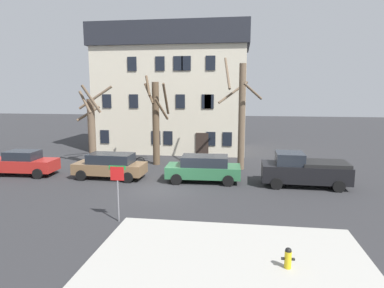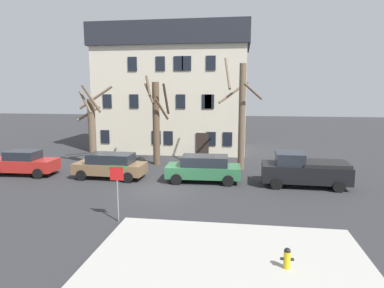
# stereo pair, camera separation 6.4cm
# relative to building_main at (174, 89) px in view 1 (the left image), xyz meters

# --- Properties ---
(ground_plane) EXTENTS (120.00, 120.00, 0.00)m
(ground_plane) POSITION_rel_building_main_xyz_m (1.87, -13.72, -5.88)
(ground_plane) COLOR #2D2D30
(sidewalk_slab) EXTENTS (9.35, 6.01, 0.12)m
(sidewalk_slab) POSITION_rel_building_main_xyz_m (6.17, -21.62, -5.82)
(sidewalk_slab) COLOR #A8A59E
(sidewalk_slab) RESTS_ON ground_plane
(building_main) EXTENTS (14.25, 7.68, 11.60)m
(building_main) POSITION_rel_building_main_xyz_m (0.00, 0.00, 0.00)
(building_main) COLOR beige
(building_main) RESTS_ON ground_plane
(tree_bare_near) EXTENTS (2.73, 2.55, 6.16)m
(tree_bare_near) POSITION_rel_building_main_xyz_m (-4.79, -8.11, -2.92)
(tree_bare_near) COLOR brown
(tree_bare_near) RESTS_ON ground_plane
(tree_bare_mid) EXTENTS (1.90, 1.87, 6.86)m
(tree_bare_mid) POSITION_rel_building_main_xyz_m (0.05, -7.23, -2.42)
(tree_bare_mid) COLOR brown
(tree_bare_mid) RESTS_ON ground_plane
(tree_bare_far) EXTENTS (3.21, 3.22, 8.10)m
(tree_bare_far) POSITION_rel_building_main_xyz_m (6.49, -7.89, -1.81)
(tree_bare_far) COLOR brown
(tree_bare_far) RESTS_ON ground_plane
(car_red_sedan) EXTENTS (4.52, 2.05, 1.68)m
(car_red_sedan) POSITION_rel_building_main_xyz_m (-8.14, -11.78, -5.04)
(car_red_sedan) COLOR #AD231E
(car_red_sedan) RESTS_ON ground_plane
(car_brown_wagon) EXTENTS (4.68, 2.14, 1.65)m
(car_brown_wagon) POSITION_rel_building_main_xyz_m (-1.95, -11.75, -5.02)
(car_brown_wagon) COLOR brown
(car_brown_wagon) RESTS_ON ground_plane
(car_green_wagon) EXTENTS (4.70, 2.24, 1.66)m
(car_green_wagon) POSITION_rel_building_main_xyz_m (4.22, -11.69, -5.01)
(car_green_wagon) COLOR #2D6B42
(car_green_wagon) RESTS_ON ground_plane
(pickup_truck_black) EXTENTS (5.11, 2.40, 2.03)m
(pickup_truck_black) POSITION_rel_building_main_xyz_m (10.30, -11.82, -4.90)
(pickup_truck_black) COLOR black
(pickup_truck_black) RESTS_ON ground_plane
(fire_hydrant) EXTENTS (0.42, 0.22, 0.68)m
(fire_hydrant) POSITION_rel_building_main_xyz_m (8.01, -22.02, -5.41)
(fire_hydrant) COLOR gold
(fire_hydrant) RESTS_ON sidewalk_slab
(street_sign_pole) EXTENTS (0.76, 0.07, 2.51)m
(street_sign_pole) POSITION_rel_building_main_xyz_m (1.22, -18.80, -4.12)
(street_sign_pole) COLOR slate
(street_sign_pole) RESTS_ON ground_plane
(bicycle_leaning) EXTENTS (1.69, 0.56, 1.03)m
(bicycle_leaning) POSITION_rel_building_main_xyz_m (-1.56, -8.14, -5.52)
(bicycle_leaning) COLOR black
(bicycle_leaning) RESTS_ON ground_plane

